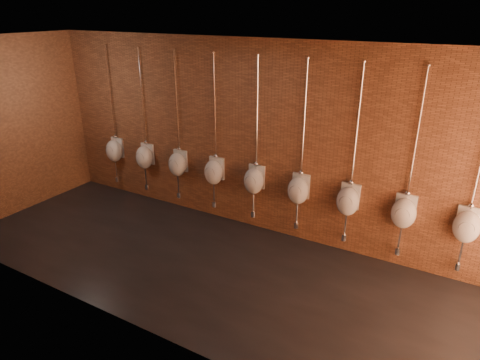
# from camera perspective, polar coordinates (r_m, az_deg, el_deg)

# --- Properties ---
(ground) EXTENTS (8.50, 8.50, 0.00)m
(ground) POSITION_cam_1_polar(r_m,az_deg,el_deg) (6.54, -3.73, -11.65)
(ground) COLOR black
(ground) RESTS_ON ground
(room_shell) EXTENTS (8.54, 3.04, 3.22)m
(room_shell) POSITION_cam_1_polar(r_m,az_deg,el_deg) (5.67, -4.24, 5.49)
(room_shell) COLOR black
(room_shell) RESTS_ON ground
(urinal_0) EXTENTS (0.35, 0.31, 2.71)m
(urinal_0) POSITION_cam_1_polar(r_m,az_deg,el_deg) (9.04, -16.41, 3.87)
(urinal_0) COLOR silver
(urinal_0) RESTS_ON ground
(urinal_1) EXTENTS (0.35, 0.31, 2.71)m
(urinal_1) POSITION_cam_1_polar(r_m,az_deg,el_deg) (8.50, -12.61, 3.09)
(urinal_1) COLOR silver
(urinal_1) RESTS_ON ground
(urinal_2) EXTENTS (0.35, 0.31, 2.71)m
(urinal_2) POSITION_cam_1_polar(r_m,az_deg,el_deg) (8.00, -8.32, 2.20)
(urinal_2) COLOR silver
(urinal_2) RESTS_ON ground
(urinal_3) EXTENTS (0.35, 0.31, 2.71)m
(urinal_3) POSITION_cam_1_polar(r_m,az_deg,el_deg) (7.55, -3.50, 1.17)
(urinal_3) COLOR silver
(urinal_3) RESTS_ON ground
(urinal_4) EXTENTS (0.35, 0.31, 2.71)m
(urinal_4) POSITION_cam_1_polar(r_m,az_deg,el_deg) (7.17, 1.88, 0.02)
(urinal_4) COLOR silver
(urinal_4) RESTS_ON ground
(urinal_5) EXTENTS (0.35, 0.31, 2.71)m
(urinal_5) POSITION_cam_1_polar(r_m,az_deg,el_deg) (6.86, 7.80, -1.25)
(urinal_5) COLOR silver
(urinal_5) RESTS_ON ground
(urinal_6) EXTENTS (0.35, 0.31, 2.71)m
(urinal_6) POSITION_cam_1_polar(r_m,az_deg,el_deg) (6.63, 14.22, -2.61)
(urinal_6) COLOR silver
(urinal_6) RESTS_ON ground
(urinal_7) EXTENTS (0.35, 0.31, 2.71)m
(urinal_7) POSITION_cam_1_polar(r_m,az_deg,el_deg) (6.50, 21.01, -4.00)
(urinal_7) COLOR silver
(urinal_7) RESTS_ON ground
(urinal_8) EXTENTS (0.35, 0.31, 2.71)m
(urinal_8) POSITION_cam_1_polar(r_m,az_deg,el_deg) (6.46, 28.00, -5.38)
(urinal_8) COLOR silver
(urinal_8) RESTS_ON ground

